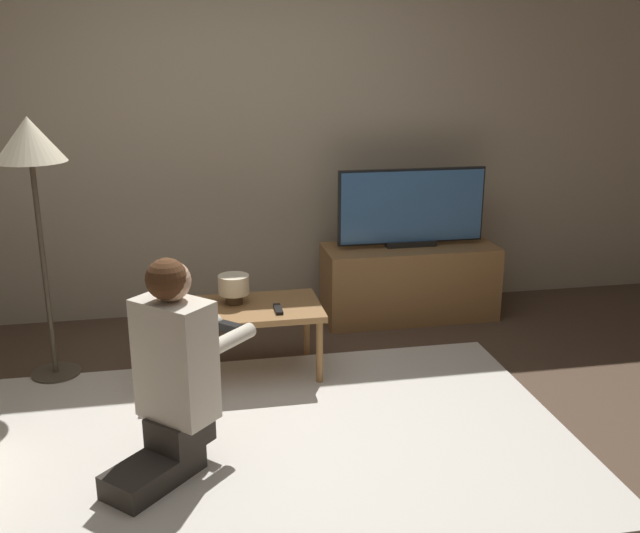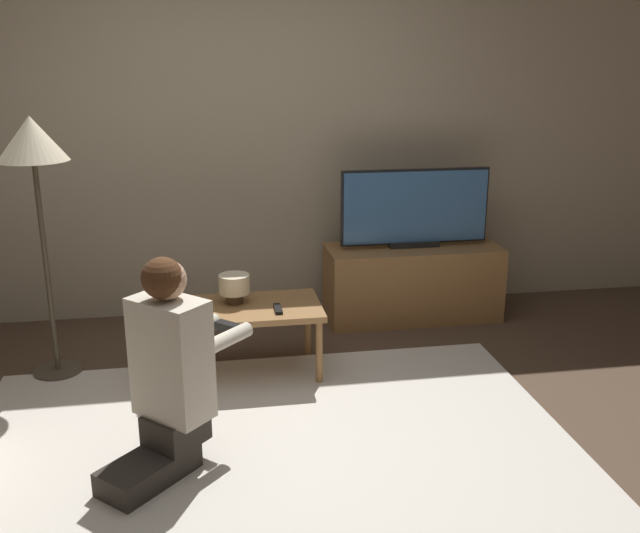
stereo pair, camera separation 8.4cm
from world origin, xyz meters
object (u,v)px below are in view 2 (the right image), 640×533
at_px(table_lamp, 234,286).
at_px(coffee_table, 240,314).
at_px(person_kneeling, 169,369).
at_px(tv, 415,208).
at_px(floor_lamp, 34,158).

bearing_deg(table_lamp, coffee_table, -72.09).
xyz_separation_m(coffee_table, person_kneeling, (-0.36, -0.95, 0.12)).
xyz_separation_m(tv, table_lamp, (-1.28, -0.67, -0.27)).
height_order(coffee_table, table_lamp, table_lamp).
height_order(tv, person_kneeling, tv).
relative_size(floor_lamp, person_kneeling, 1.52).
xyz_separation_m(tv, floor_lamp, (-2.33, -0.56, 0.48)).
distance_m(tv, coffee_table, 1.52).
distance_m(tv, person_kneeling, 2.36).
height_order(coffee_table, floor_lamp, floor_lamp).
distance_m(tv, table_lamp, 1.47).
bearing_deg(person_kneeling, floor_lamp, -13.89).
bearing_deg(floor_lamp, tv, 13.57).
relative_size(tv, floor_lamp, 0.69).
relative_size(floor_lamp, table_lamp, 8.36).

